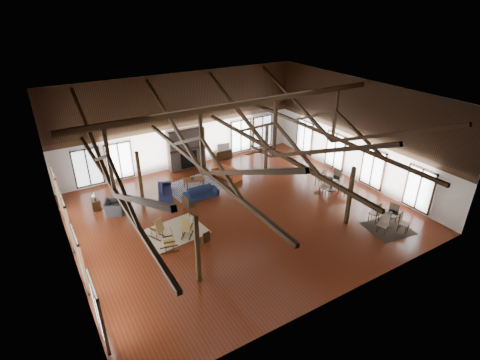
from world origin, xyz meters
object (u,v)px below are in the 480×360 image
sofa_navy_front (201,193)px  cafe_table_far (332,182)px  sofa_orange (227,173)px  coffee_table (194,180)px  tv_console (223,154)px  cafe_table_near (389,217)px  armchair (114,207)px  sofa_navy_left (165,191)px

sofa_navy_front → cafe_table_far: cafe_table_far is taller
sofa_orange → coffee_table: 2.27m
sofa_navy_front → tv_console: (3.67, 4.20, 0.02)m
cafe_table_near → sofa_orange: bearing=114.8°
cafe_table_far → cafe_table_near: bearing=-93.5°
armchair → cafe_table_near: (11.13, -8.11, 0.16)m
cafe_table_near → tv_console: size_ratio=1.63×
armchair → tv_console: bearing=-45.8°
sofa_navy_front → sofa_orange: 2.93m
sofa_navy_front → armchair: 4.64m
tv_console → armchair: bearing=-157.8°
sofa_orange → cafe_table_far: bearing=25.1°
sofa_navy_left → sofa_orange: (4.12, 0.27, 0.01)m
cafe_table_near → cafe_table_far: (0.26, 4.22, 0.03)m
sofa_navy_front → coffee_table: bearing=82.7°
sofa_navy_left → sofa_orange: size_ratio=0.97×
sofa_navy_left → sofa_navy_front: bearing=-109.4°
sofa_orange → cafe_table_far: 6.33m
sofa_navy_front → tv_console: bearing=50.2°
sofa_orange → tv_console: (1.18, 2.65, 0.01)m
armchair → tv_console: armchair is taller
armchair → coffee_table: bearing=-60.7°
sofa_navy_front → cafe_table_near: size_ratio=0.98×
sofa_navy_left → armchair: armchair is taller
sofa_orange → cafe_table_near: 9.72m
coffee_table → cafe_table_near: size_ratio=0.70×
sofa_navy_left → sofa_orange: bearing=-67.5°
armchair → sofa_navy_front: bearing=-78.4°
armchair → cafe_table_near: bearing=-104.1°
armchair → cafe_table_near: 13.77m
cafe_table_far → armchair: bearing=161.1°
sofa_orange → cafe_table_near: bearing=6.6°
sofa_navy_front → sofa_navy_left: same height
cafe_table_near → cafe_table_far: size_ratio=0.95×
sofa_navy_front → sofa_orange: size_ratio=0.97×
sofa_navy_front → cafe_table_far: 7.48m
coffee_table → cafe_table_near: bearing=-36.3°
cafe_table_near → armchair: bearing=143.9°
sofa_orange → cafe_table_near: (4.08, -8.82, 0.21)m
sofa_navy_front → armchair: (-4.57, 0.84, 0.06)m
sofa_navy_front → cafe_table_near: 9.80m
sofa_navy_front → cafe_table_far: (6.83, -3.06, 0.25)m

